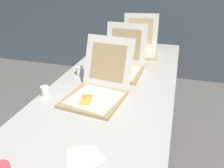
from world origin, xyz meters
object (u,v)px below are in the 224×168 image
pizza_box_front (97,90)px  napkin_pile (84,157)px  pizza_box_middle (121,66)px  cup_white_near_left (45,91)px  pizza_box_back (140,48)px  cup_white_mid (80,71)px  table (116,86)px

pizza_box_front → napkin_pile: 0.58m
pizza_box_middle → cup_white_near_left: 0.69m
pizza_box_back → cup_white_near_left: bearing=-121.1°
pizza_box_middle → pizza_box_back: pizza_box_back is taller
pizza_box_middle → cup_white_mid: pizza_box_middle is taller
pizza_box_middle → napkin_pile: size_ratio=2.19×
pizza_box_front → cup_white_near_left: bearing=-160.8°
pizza_box_front → table: bearing=85.6°
pizza_box_middle → pizza_box_front: bearing=-94.0°
cup_white_mid → napkin_pile: size_ratio=0.35×
pizza_box_back → napkin_pile: 1.60m
pizza_box_front → cup_white_near_left: (-0.36, -0.08, -0.02)m
pizza_box_back → cup_white_mid: pizza_box_back is taller
napkin_pile → pizza_box_front: bearing=103.3°
napkin_pile → pizza_box_middle: bearing=94.9°
cup_white_near_left → napkin_pile: (0.49, -0.48, -0.03)m
pizza_box_back → cup_white_near_left: size_ratio=6.25×
table → napkin_pile: (0.08, -0.85, 0.05)m
pizza_box_front → pizza_box_back: size_ratio=1.20×
pizza_box_middle → table: bearing=-85.8°
table → pizza_box_back: 0.76m
cup_white_near_left → napkin_pile: size_ratio=0.35×
cup_white_near_left → table: bearing=41.8°
pizza_box_back → napkin_pile: (0.02, -1.60, -0.05)m
table → napkin_pile: size_ratio=11.43×
pizza_box_front → napkin_pile: pizza_box_front is taller
pizza_box_back → cup_white_near_left: pizza_box_back is taller
table → pizza_box_back: pizza_box_back is taller
cup_white_near_left → napkin_pile: cup_white_near_left is taller
pizza_box_front → pizza_box_back: bearing=90.3°
cup_white_near_left → pizza_box_front: bearing=12.8°
pizza_box_front → cup_white_near_left: size_ratio=7.47×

